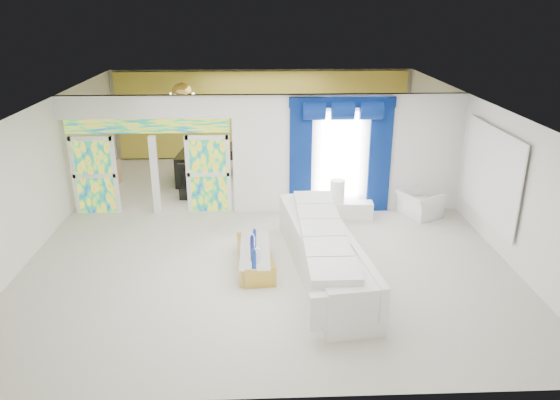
{
  "coord_description": "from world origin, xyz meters",
  "views": [
    {
      "loc": [
        -0.14,
        -11.83,
        5.11
      ],
      "look_at": [
        0.3,
        -1.2,
        1.1
      ],
      "focal_mm": 33.96,
      "sensor_mm": 36.0,
      "label": 1
    }
  ],
  "objects_px": {
    "coffee_table": "(255,258)",
    "grand_piano": "(203,166)",
    "white_sofa": "(323,253)",
    "console_table": "(348,209)",
    "armchair": "(419,204)"
  },
  "relations": [
    {
      "from": "coffee_table",
      "to": "console_table",
      "type": "distance_m",
      "value": 3.49
    },
    {
      "from": "coffee_table",
      "to": "white_sofa",
      "type": "bearing_deg",
      "value": -12.53
    },
    {
      "from": "white_sofa",
      "to": "grand_piano",
      "type": "distance_m",
      "value": 6.67
    },
    {
      "from": "armchair",
      "to": "console_table",
      "type": "bearing_deg",
      "value": 65.64
    },
    {
      "from": "coffee_table",
      "to": "grand_piano",
      "type": "relative_size",
      "value": 1.01
    },
    {
      "from": "coffee_table",
      "to": "console_table",
      "type": "bearing_deg",
      "value": 47.85
    },
    {
      "from": "coffee_table",
      "to": "armchair",
      "type": "distance_m",
      "value": 4.89
    },
    {
      "from": "armchair",
      "to": "grand_piano",
      "type": "relative_size",
      "value": 0.55
    },
    {
      "from": "white_sofa",
      "to": "coffee_table",
      "type": "height_order",
      "value": "white_sofa"
    },
    {
      "from": "coffee_table",
      "to": "armchair",
      "type": "bearing_deg",
      "value": 32.29
    },
    {
      "from": "white_sofa",
      "to": "console_table",
      "type": "distance_m",
      "value": 3.06
    },
    {
      "from": "coffee_table",
      "to": "armchair",
      "type": "relative_size",
      "value": 1.82
    },
    {
      "from": "console_table",
      "to": "grand_piano",
      "type": "xyz_separation_m",
      "value": [
        -3.92,
        3.11,
        0.25
      ]
    },
    {
      "from": "coffee_table",
      "to": "grand_piano",
      "type": "xyz_separation_m",
      "value": [
        -1.58,
        5.69,
        0.25
      ]
    },
    {
      "from": "white_sofa",
      "to": "coffee_table",
      "type": "relative_size",
      "value": 2.58
    }
  ]
}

